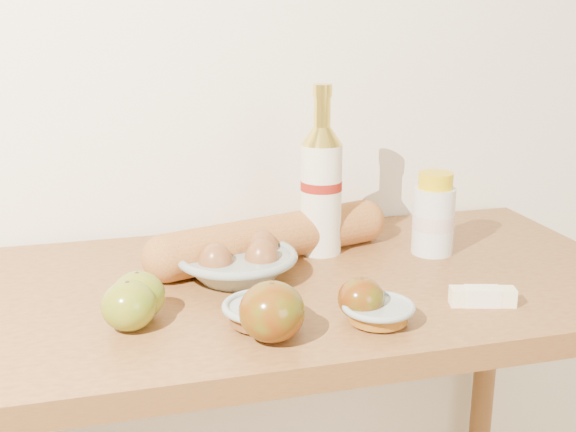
# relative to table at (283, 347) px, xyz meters

# --- Properties ---
(back_wall) EXTENTS (3.50, 0.02, 2.60)m
(back_wall) POSITION_rel_table_xyz_m (0.00, 0.33, 0.52)
(back_wall) COLOR white
(back_wall) RESTS_ON ground
(table) EXTENTS (1.20, 0.60, 0.90)m
(table) POSITION_rel_table_xyz_m (0.00, 0.00, 0.00)
(table) COLOR #996331
(table) RESTS_ON ground
(bourbon_bottle) EXTENTS (0.08, 0.08, 0.31)m
(bourbon_bottle) POSITION_rel_table_xyz_m (0.10, 0.12, 0.25)
(bourbon_bottle) COLOR silver
(bourbon_bottle) RESTS_ON table
(cream_bottle) EXTENTS (0.08, 0.08, 0.15)m
(cream_bottle) POSITION_rel_table_xyz_m (0.30, 0.06, 0.19)
(cream_bottle) COLOR silver
(cream_bottle) RESTS_ON table
(egg_bowl) EXTENTS (0.21, 0.21, 0.07)m
(egg_bowl) POSITION_rel_table_xyz_m (-0.07, 0.03, 0.15)
(egg_bowl) COLOR gray
(egg_bowl) RESTS_ON table
(baguette) EXTENTS (0.49, 0.22, 0.08)m
(baguette) POSITION_rel_table_xyz_m (0.01, 0.10, 0.16)
(baguette) COLOR #C07A3A
(baguette) RESTS_ON table
(apple_yellowgreen) EXTENTS (0.08, 0.08, 0.07)m
(apple_yellowgreen) POSITION_rel_table_xyz_m (-0.24, -0.09, 0.16)
(apple_yellowgreen) COLOR olive
(apple_yellowgreen) RESTS_ON table
(apple_redgreen_front) EXTENTS (0.10, 0.10, 0.08)m
(apple_redgreen_front) POSITION_rel_table_xyz_m (-0.07, -0.21, 0.17)
(apple_redgreen_front) COLOR maroon
(apple_redgreen_front) RESTS_ON table
(apple_redgreen_right) EXTENTS (0.09, 0.09, 0.06)m
(apple_redgreen_right) POSITION_rel_table_xyz_m (0.07, -0.18, 0.15)
(apple_redgreen_right) COLOR maroon
(apple_redgreen_right) RESTS_ON table
(sugar_bowl) EXTENTS (0.14, 0.14, 0.03)m
(sugar_bowl) POSITION_rel_table_xyz_m (-0.07, -0.16, 0.14)
(sugar_bowl) COLOR #94A19B
(sugar_bowl) RESTS_ON table
(syrup_bowl) EXTENTS (0.14, 0.14, 0.03)m
(syrup_bowl) POSITION_rel_table_xyz_m (0.09, -0.20, 0.14)
(syrup_bowl) COLOR #929F99
(syrup_bowl) RESTS_ON table
(butter_stick) EXTENTS (0.10, 0.05, 0.03)m
(butter_stick) POSITION_rel_table_xyz_m (0.27, -0.18, 0.14)
(butter_stick) COLOR #FFF4C5
(butter_stick) RESTS_ON table
(apple_extra) EXTENTS (0.08, 0.08, 0.07)m
(apple_extra) POSITION_rel_table_xyz_m (-0.26, -0.13, 0.16)
(apple_extra) COLOR olive
(apple_extra) RESTS_ON table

